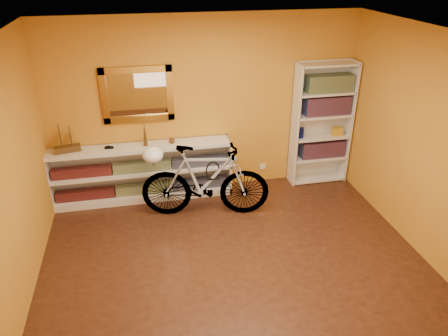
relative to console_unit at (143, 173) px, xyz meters
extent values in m
cube|color=black|center=(0.98, -1.81, -0.43)|extent=(4.50, 4.00, 0.01)
cube|color=silver|center=(0.98, -1.81, 2.18)|extent=(4.50, 4.00, 0.01)
cube|color=#C47C1D|center=(0.98, 0.19, 0.88)|extent=(4.50, 0.01, 2.60)
cube|color=#C47C1D|center=(-1.28, -1.81, 0.88)|extent=(0.01, 4.00, 2.60)
cube|color=#C47C1D|center=(3.23, -1.81, 0.88)|extent=(0.01, 4.00, 2.60)
cube|color=#9A691C|center=(0.03, 0.15, 1.12)|extent=(0.98, 0.06, 0.78)
cube|color=silver|center=(1.88, 0.17, -0.17)|extent=(0.09, 0.02, 0.09)
cube|color=black|center=(0.00, -0.02, -0.26)|extent=(2.50, 0.13, 0.14)
cube|color=navy|center=(0.00, -0.02, 0.11)|extent=(2.50, 0.13, 0.14)
imported|color=black|center=(-0.43, 0.00, 0.43)|extent=(0.00, 0.00, 0.00)
cone|color=brown|center=(0.08, 0.00, 0.61)|extent=(0.06, 0.06, 0.36)
sphere|color=brown|center=(0.45, 0.00, 0.47)|extent=(0.08, 0.08, 0.08)
cube|color=maroon|center=(2.79, 0.03, 0.12)|extent=(0.70, 0.22, 0.26)
cube|color=maroon|center=(2.79, 0.03, 0.83)|extent=(0.70, 0.22, 0.28)
cube|color=navy|center=(2.79, 0.03, 1.16)|extent=(0.70, 0.22, 0.25)
cylinder|color=navy|center=(2.42, 0.01, 0.42)|extent=(0.07, 0.07, 0.16)
cube|color=maroon|center=(2.54, 0.06, 1.14)|extent=(0.15, 0.15, 0.20)
cube|color=gold|center=(2.99, -0.01, 0.40)|extent=(0.17, 0.11, 0.13)
imported|color=silver|center=(0.82, -0.62, 0.10)|extent=(0.77, 1.84, 1.05)
ellipsoid|color=white|center=(0.15, -0.50, 0.50)|extent=(0.28, 0.26, 0.21)
torus|color=black|center=(0.93, -0.64, 0.26)|extent=(0.20, 0.02, 0.20)
camera|label=1|loc=(0.03, -5.63, 2.86)|focal=34.07mm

